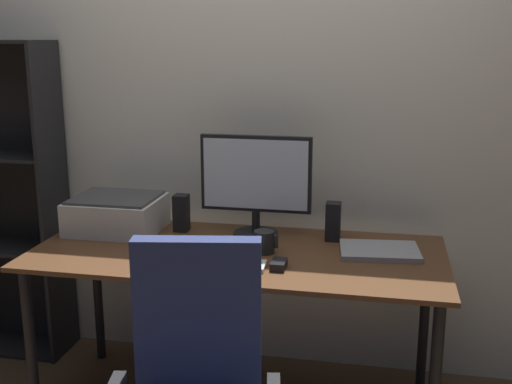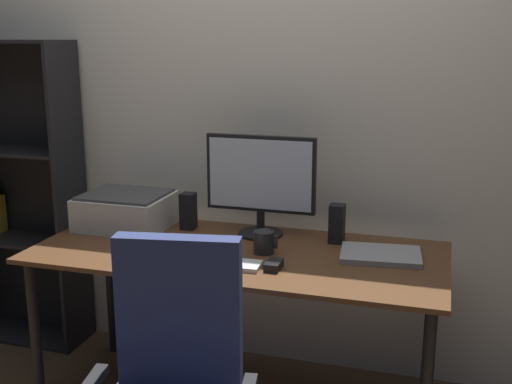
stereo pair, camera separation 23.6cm
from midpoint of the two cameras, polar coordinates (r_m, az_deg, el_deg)
back_wall at (r=3.06m, az=3.76°, el=7.94°), size 6.40×0.10×2.60m
desk at (r=2.69m, az=0.88°, el=-6.83°), size 1.72×0.75×0.74m
monitor at (r=2.80m, az=2.83°, el=1.10°), size 0.50×0.20×0.45m
keyboard at (r=2.48m, az=-0.15°, el=-6.51°), size 0.29×0.12×0.02m
mouse at (r=2.45m, az=4.38°, el=-6.63°), size 0.06×0.10×0.03m
coffee_mug at (r=2.62m, az=3.29°, el=-4.57°), size 0.10×0.09×0.09m
laptop at (r=2.65m, az=13.67°, el=-5.54°), size 0.34×0.26×0.02m
speaker_left at (r=2.93m, az=-3.83°, el=-1.76°), size 0.06×0.07×0.17m
speaker_right at (r=2.78m, az=9.72°, el=-2.85°), size 0.06×0.07×0.17m
printer at (r=3.01m, az=-9.43°, el=-1.64°), size 0.40×0.34×0.16m
bookshelf at (r=3.55m, az=-18.82°, el=-0.39°), size 0.65×0.28×1.59m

